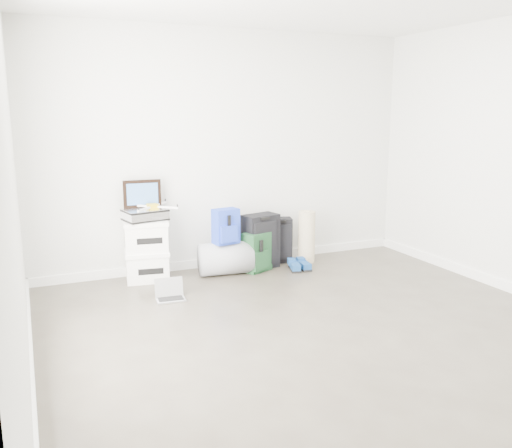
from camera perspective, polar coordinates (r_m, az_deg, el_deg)
name	(u,v)px	position (r m, az deg, el deg)	size (l,w,h in m)	color
ground	(342,345)	(4.40, 8.99, -12.49)	(5.00, 5.00, 0.00)	#373128
room_envelope	(348,122)	(4.03, 9.66, 10.54)	(4.52, 5.02, 2.71)	silver
boxes_stack	(147,250)	(5.93, -11.45, -2.72)	(0.51, 0.44, 0.66)	white
briefcase	(145,215)	(5.85, -11.60, 0.96)	(0.42, 0.31, 0.12)	#B2B2B7
painting	(142,194)	(5.91, -11.89, 3.13)	(0.40, 0.05, 0.30)	black
drone	(153,206)	(5.83, -10.83, 1.83)	(0.46, 0.46, 0.05)	gold
duffel_bag	(226,258)	(6.07, -3.23, -3.65)	(0.36, 0.36, 0.58)	gray
blue_backpack	(226,227)	(5.95, -3.17, -0.31)	(0.30, 0.24, 0.39)	#1933A7
large_suitcase	(261,241)	(6.26, 0.49, -1.85)	(0.45, 0.35, 0.63)	black
green_backpack	(257,253)	(6.17, 0.13, -3.03)	(0.37, 0.34, 0.45)	black
carry_on	(277,240)	(6.53, 2.27, -1.71)	(0.38, 0.31, 0.54)	black
shoes	(299,266)	(6.28, 4.57, -4.43)	(0.27, 0.28, 0.09)	black
rolled_rug	(307,237)	(6.55, 5.34, -1.34)	(0.20, 0.20, 0.62)	tan
laptop	(170,294)	(5.39, -9.05, -7.30)	(0.29, 0.22, 0.20)	#BCBCC0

